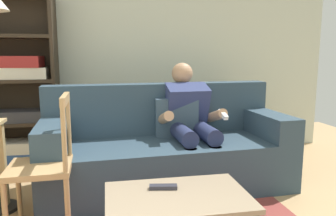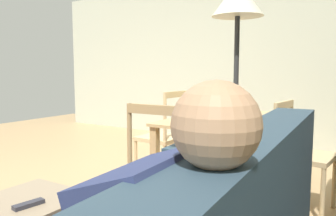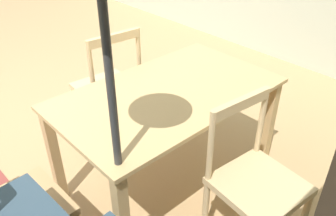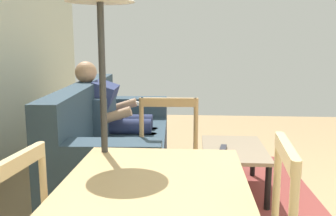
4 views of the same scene
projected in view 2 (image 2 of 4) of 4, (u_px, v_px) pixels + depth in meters
ground_plane at (45, 194)px, 3.18m from camera, size 8.67×8.67×0.00m
wall_side at (204, 61)px, 5.85m from camera, size 0.12×6.23×2.62m
tv_remote at (29, 204)px, 1.89m from camera, size 0.18×0.08×0.02m
dining_table at (225, 129)px, 3.14m from camera, size 1.37×0.81×0.72m
dining_chair_near_wall at (302, 156)px, 2.81m from camera, size 0.46×0.46×0.89m
dining_chair_facing_couch at (167, 174)px, 2.30m from camera, size 0.43×0.43×0.94m
dining_chair_by_doorway at (164, 137)px, 3.51m from camera, size 0.45×0.45×0.95m
floor_lamp at (237, 22)px, 2.37m from camera, size 0.36×0.36×1.76m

